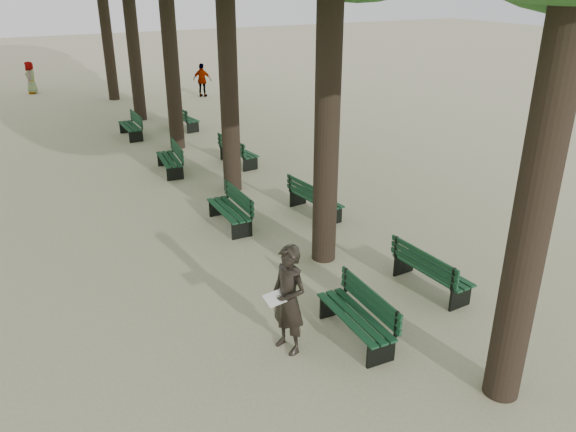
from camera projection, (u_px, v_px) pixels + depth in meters
ground at (343, 350)px, 9.41m from camera, size 120.00×120.00×0.00m
bench_left_0 at (355, 325)px, 9.61m from camera, size 0.67×1.83×0.92m
bench_left_1 at (230, 216)px, 13.97m from camera, size 0.62×1.82×0.92m
bench_left_2 at (170, 164)px, 17.81m from camera, size 0.78×1.85×0.92m
bench_left_3 at (131, 130)px, 21.73m from camera, size 0.59×1.81×0.92m
bench_right_0 at (431, 278)px, 11.12m from camera, size 0.64×1.82×0.92m
bench_right_1 at (315, 205)px, 14.67m from camera, size 0.72×1.84×0.92m
bench_right_2 at (239, 156)px, 18.61m from camera, size 0.74×1.85×0.92m
bench_right_3 at (184, 122)px, 22.97m from camera, size 0.78×1.85×0.92m
man_with_map at (289, 300)px, 9.07m from camera, size 0.72×0.84×1.91m
pedestrian_c at (202, 80)px, 28.90m from camera, size 0.98×0.90×1.69m
pedestrian_d at (31, 78)px, 29.72m from camera, size 0.50×0.87×1.67m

